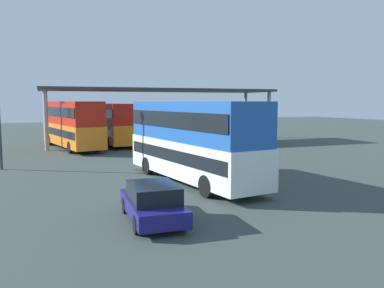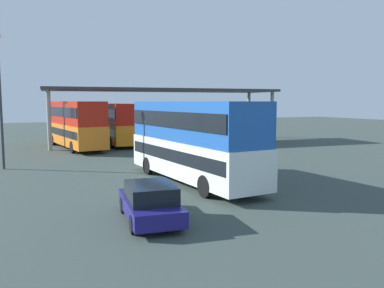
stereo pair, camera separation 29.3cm
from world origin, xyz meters
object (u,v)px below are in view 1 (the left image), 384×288
at_px(parked_hatchback, 153,202).
at_px(double_decker_main, 192,138).
at_px(double_decker_near_canopy, 72,123).
at_px(double_decker_mid_row, 111,122).

bearing_deg(parked_hatchback, double_decker_main, -29.67).
xyz_separation_m(double_decker_near_canopy, double_decker_mid_row, (4.14, 2.10, -0.11)).
xyz_separation_m(double_decker_main, parked_hatchback, (-4.14, -5.51, -1.63)).
height_order(parked_hatchback, double_decker_mid_row, double_decker_mid_row).
xyz_separation_m(parked_hatchback, double_decker_near_canopy, (0.75, 23.60, 1.64)).
xyz_separation_m(double_decker_main, double_decker_mid_row, (0.75, 20.20, -0.10)).
relative_size(double_decker_main, parked_hatchback, 2.53).
bearing_deg(parked_hatchback, double_decker_mid_row, -3.52).
bearing_deg(double_decker_mid_row, double_decker_near_canopy, 116.95).
height_order(parked_hatchback, double_decker_near_canopy, double_decker_near_canopy).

